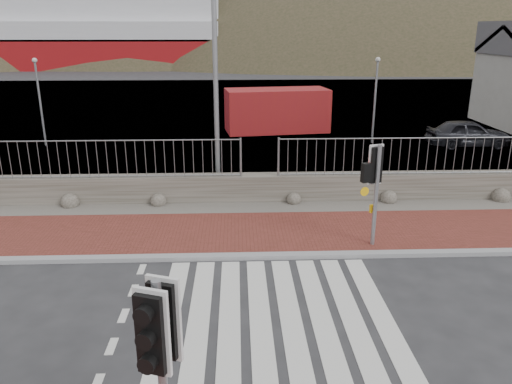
{
  "coord_description": "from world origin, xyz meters",
  "views": [
    {
      "loc": [
        -0.71,
        -8.2,
        5.42
      ],
      "look_at": [
        -0.28,
        3.0,
        1.73
      ],
      "focal_mm": 35.0,
      "sensor_mm": 36.0,
      "label": 1
    }
  ],
  "objects_px": {
    "ferry": "(68,29)",
    "traffic_signal_near": "(160,343)",
    "traffic_signal_far": "(376,174)",
    "streetlight": "(220,37)",
    "shipping_container": "(277,110)",
    "car_a": "(468,133)"
  },
  "relations": [
    {
      "from": "ferry",
      "to": "traffic_signal_near",
      "type": "relative_size",
      "value": 17.71
    },
    {
      "from": "traffic_signal_far",
      "to": "streetlight",
      "type": "distance_m",
      "value": 6.82
    },
    {
      "from": "ferry",
      "to": "traffic_signal_far",
      "type": "bearing_deg",
      "value": -66.94
    },
    {
      "from": "ferry",
      "to": "shipping_container",
      "type": "bearing_deg",
      "value": -61.86
    },
    {
      "from": "traffic_signal_near",
      "to": "car_a",
      "type": "height_order",
      "value": "traffic_signal_near"
    },
    {
      "from": "traffic_signal_near",
      "to": "shipping_container",
      "type": "xyz_separation_m",
      "value": [
        3.1,
        22.37,
        -0.89
      ]
    },
    {
      "from": "traffic_signal_near",
      "to": "shipping_container",
      "type": "relative_size",
      "value": 0.51
    },
    {
      "from": "streetlight",
      "to": "ferry",
      "type": "bearing_deg",
      "value": 112.88
    },
    {
      "from": "traffic_signal_far",
      "to": "car_a",
      "type": "xyz_separation_m",
      "value": [
        7.57,
        11.32,
        -1.32
      ]
    },
    {
      "from": "streetlight",
      "to": "car_a",
      "type": "relative_size",
      "value": 2.41
    },
    {
      "from": "traffic_signal_far",
      "to": "car_a",
      "type": "distance_m",
      "value": 13.68
    },
    {
      "from": "traffic_signal_far",
      "to": "shipping_container",
      "type": "bearing_deg",
      "value": -102.91
    },
    {
      "from": "streetlight",
      "to": "shipping_container",
      "type": "bearing_deg",
      "value": 77.59
    },
    {
      "from": "traffic_signal_far",
      "to": "shipping_container",
      "type": "height_order",
      "value": "traffic_signal_far"
    },
    {
      "from": "streetlight",
      "to": "car_a",
      "type": "xyz_separation_m",
      "value": [
        11.53,
        6.77,
        -4.52
      ]
    },
    {
      "from": "ferry",
      "to": "streetlight",
      "type": "xyz_separation_m",
      "value": [
        23.44,
        -59.8,
        -0.2
      ]
    },
    {
      "from": "traffic_signal_near",
      "to": "streetlight",
      "type": "bearing_deg",
      "value": 107.53
    },
    {
      "from": "shipping_container",
      "to": "car_a",
      "type": "distance_m",
      "value": 9.76
    },
    {
      "from": "ferry",
      "to": "car_a",
      "type": "relative_size",
      "value": 13.14
    },
    {
      "from": "ferry",
      "to": "car_a",
      "type": "height_order",
      "value": "ferry"
    },
    {
      "from": "traffic_signal_near",
      "to": "shipping_container",
      "type": "bearing_deg",
      "value": 101.62
    },
    {
      "from": "ferry",
      "to": "streetlight",
      "type": "distance_m",
      "value": 64.23
    }
  ]
}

